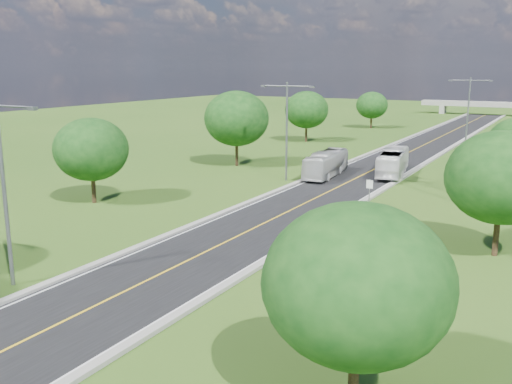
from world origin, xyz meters
TOP-DOWN VIEW (x-y plane):
  - ground at (0.00, 60.00)m, footprint 260.00×260.00m
  - road at (0.00, 66.00)m, footprint 8.00×150.00m
  - curb_left at (-4.25, 66.00)m, footprint 0.50×150.00m
  - curb_right at (4.25, 66.00)m, footprint 0.50×150.00m
  - speed_limit_sign at (5.20, 37.98)m, footprint 0.55×0.09m
  - overpass at (0.00, 140.00)m, footprint 30.00×3.00m
  - streetlight_near_left at (-6.00, 12.00)m, footprint 5.90×0.25m
  - streetlight_mid_left at (-6.00, 45.00)m, footprint 5.90×0.25m
  - streetlight_far_right at (6.00, 78.00)m, footprint 5.90×0.25m
  - tree_lb at (-16.00, 28.00)m, footprint 6.30×6.30m
  - tree_lc at (-15.00, 50.00)m, footprint 7.56×7.56m
  - tree_ld at (-17.00, 74.00)m, footprint 6.72×6.72m
  - tree_le at (-14.50, 98.00)m, footprint 5.88×5.88m
  - tree_ra at (14.00, 10.00)m, footprint 6.30×6.30m
  - tree_rb at (16.00, 30.00)m, footprint 6.72×6.72m
  - bus_outbound at (2.78, 53.06)m, footprint 3.94×10.24m
  - bus_inbound at (-3.20, 48.88)m, footprint 3.11×9.69m

SIDE VIEW (x-z plane):
  - ground at x=0.00m, z-range 0.00..0.00m
  - road at x=0.00m, z-range 0.00..0.06m
  - curb_left at x=-4.25m, z-range 0.00..0.22m
  - curb_right at x=4.25m, z-range 0.00..0.22m
  - bus_inbound at x=-3.20m, z-range 0.06..2.71m
  - bus_outbound at x=2.78m, z-range 0.06..2.84m
  - speed_limit_sign at x=5.20m, z-range 0.40..2.80m
  - overpass at x=0.00m, z-range 0.81..4.01m
  - tree_le at x=-14.50m, z-range 0.91..7.75m
  - tree_lb at x=-16.00m, z-range 0.98..8.31m
  - tree_ra at x=14.00m, z-range 0.98..8.31m
  - tree_ld at x=-17.00m, z-range 1.05..8.86m
  - tree_rb at x=16.00m, z-range 1.05..8.86m
  - tree_lc at x=-15.00m, z-range 1.18..9.97m
  - streetlight_near_left at x=-6.00m, z-range 0.94..10.94m
  - streetlight_mid_left at x=-6.00m, z-range 0.94..10.94m
  - streetlight_far_right at x=6.00m, z-range 0.94..10.94m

